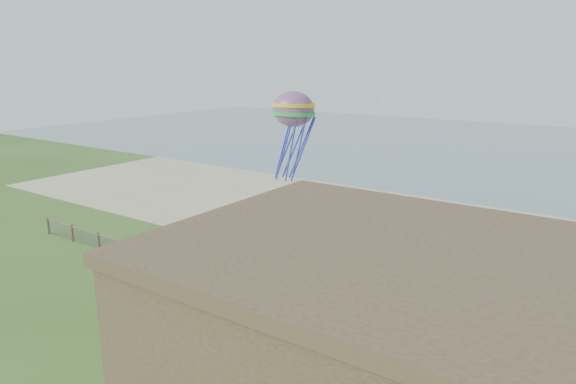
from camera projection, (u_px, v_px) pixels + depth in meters
The scene contains 7 objects.
ground at pixel (149, 343), 22.91m from camera, with size 160.00×160.00×0.00m, color #34571D.
sand_beach at pixel (368, 222), 40.44m from camera, with size 72.00×20.00×0.02m, color tan.
ocean at pixel (501, 148), 75.49m from camera, with size 160.00×68.00×0.02m, color slate.
chainlink_fence at pixel (236, 285), 27.56m from camera, with size 36.20×0.20×1.25m, color brown, non-canonical shape.
motel_deck at pixel (479, 383), 19.65m from camera, with size 15.00×2.00×0.50m, color brown.
picnic_table at pixel (267, 308), 25.24m from camera, with size 2.02×1.53×0.85m, color brown, non-canonical shape.
octopus_kite at pixel (293, 134), 36.60m from camera, with size 3.40×2.40×7.00m, color red, non-canonical shape.
Camera 1 is at (16.82, -13.36, 12.16)m, focal length 32.00 mm.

